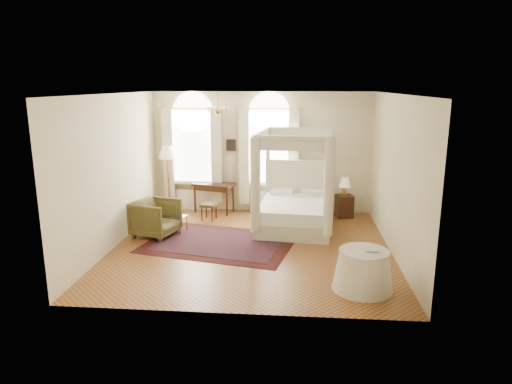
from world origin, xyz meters
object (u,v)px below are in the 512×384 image
(stool, at_px, (209,206))
(writing_desk, at_px, (214,187))
(canopy_bed, at_px, (295,207))
(side_table, at_px, (363,270))
(armchair, at_px, (156,218))
(coffee_table, at_px, (174,217))
(nightstand, at_px, (344,206))
(floor_lamp, at_px, (167,156))

(stool, bearing_deg, writing_desk, 89.33)
(canopy_bed, xyz_separation_m, side_table, (1.20, -3.34, -0.19))
(armchair, relative_size, coffee_table, 1.44)
(canopy_bed, height_order, stool, canopy_bed)
(canopy_bed, bearing_deg, nightstand, 40.24)
(coffee_table, height_order, floor_lamp, floor_lamp)
(floor_lamp, relative_size, side_table, 1.76)
(nightstand, relative_size, stool, 1.31)
(nightstand, xyz_separation_m, stool, (-3.57, -0.56, 0.07))
(canopy_bed, distance_m, coffee_table, 2.94)
(nightstand, bearing_deg, floor_lamp, 177.90)
(armchair, distance_m, floor_lamp, 2.42)
(side_table, bearing_deg, floor_lamp, 135.45)
(stool, height_order, coffee_table, stool)
(writing_desk, height_order, side_table, writing_desk)
(nightstand, relative_size, floor_lamp, 0.33)
(nightstand, relative_size, side_table, 0.57)
(coffee_table, bearing_deg, nightstand, 20.59)
(writing_desk, height_order, coffee_table, writing_desk)
(nightstand, xyz_separation_m, side_table, (-0.13, -4.46, 0.05))
(nightstand, xyz_separation_m, coffee_table, (-4.23, -1.59, 0.05))
(armchair, bearing_deg, coffee_table, -28.46)
(coffee_table, bearing_deg, floor_lamp, 109.08)
(canopy_bed, height_order, coffee_table, canopy_bed)
(armchair, bearing_deg, canopy_bed, -59.02)
(canopy_bed, bearing_deg, stool, 165.88)
(nightstand, bearing_deg, armchair, -157.10)
(writing_desk, relative_size, floor_lamp, 0.66)
(armchair, relative_size, side_table, 0.90)
(writing_desk, height_order, floor_lamp, floor_lamp)
(nightstand, height_order, writing_desk, writing_desk)
(canopy_bed, distance_m, floor_lamp, 3.88)
(writing_desk, relative_size, armchair, 1.29)
(nightstand, xyz_separation_m, writing_desk, (-3.57, 0.18, 0.40))
(canopy_bed, height_order, side_table, canopy_bed)
(armchair, height_order, coffee_table, armchair)
(writing_desk, xyz_separation_m, stool, (-0.01, -0.74, -0.34))
(nightstand, relative_size, coffee_table, 0.93)
(writing_desk, distance_m, stool, 0.81)
(nightstand, distance_m, floor_lamp, 5.01)
(writing_desk, distance_m, coffee_table, 1.92)
(coffee_table, bearing_deg, side_table, -35.02)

